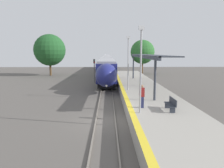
# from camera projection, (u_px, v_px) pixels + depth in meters

# --- Properties ---
(ground_plane) EXTENTS (120.00, 120.00, 0.00)m
(ground_plane) POSITION_uv_depth(u_px,v_px,m) (106.00, 121.00, 16.17)
(ground_plane) COLOR #56514C
(rail_left) EXTENTS (0.08, 90.00, 0.15)m
(rail_left) POSITION_uv_depth(u_px,v_px,m) (96.00, 121.00, 16.15)
(rail_left) COLOR slate
(rail_left) RESTS_ON ground_plane
(rail_right) EXTENTS (0.08, 90.00, 0.15)m
(rail_right) POSITION_uv_depth(u_px,v_px,m) (115.00, 120.00, 16.18)
(rail_right) COLOR slate
(rail_right) RESTS_ON ground_plane
(train) EXTENTS (2.82, 97.08, 3.90)m
(train) POSITION_uv_depth(u_px,v_px,m) (107.00, 61.00, 72.71)
(train) COLOR black
(train) RESTS_ON ground_plane
(platform_right) EXTENTS (5.12, 64.00, 1.05)m
(platform_right) POSITION_uv_depth(u_px,v_px,m) (162.00, 114.00, 16.18)
(platform_right) COLOR #9E998E
(platform_right) RESTS_ON ground_plane
(platform_bench) EXTENTS (0.44, 1.69, 0.89)m
(platform_bench) POSITION_uv_depth(u_px,v_px,m) (171.00, 104.00, 15.23)
(platform_bench) COLOR #2D333D
(platform_bench) RESTS_ON platform_right
(person_waiting) EXTENTS (0.36, 0.22, 1.71)m
(person_waiting) POSITION_uv_depth(u_px,v_px,m) (142.00, 96.00, 15.93)
(person_waiting) COLOR navy
(person_waiting) RESTS_ON platform_right
(railway_signal) EXTENTS (0.28, 0.28, 3.94)m
(railway_signal) POSITION_uv_depth(u_px,v_px,m) (94.00, 68.00, 36.49)
(railway_signal) COLOR #59595E
(railway_signal) RESTS_ON ground_plane
(lamppost_near) EXTENTS (0.36, 0.20, 5.71)m
(lamppost_near) POSITION_uv_depth(u_px,v_px,m) (141.00, 65.00, 14.29)
(lamppost_near) COLOR #9E9EA3
(lamppost_near) RESTS_ON platform_right
(lamppost_mid) EXTENTS (0.36, 0.20, 5.71)m
(lamppost_mid) POSITION_uv_depth(u_px,v_px,m) (128.00, 60.00, 23.13)
(lamppost_mid) COLOR #9E9EA3
(lamppost_mid) RESTS_ON platform_right
(station_canopy) EXTENTS (2.02, 18.67, 3.76)m
(station_canopy) POSITION_uv_depth(u_px,v_px,m) (146.00, 57.00, 25.81)
(station_canopy) COLOR #333842
(station_canopy) RESTS_ON platform_right
(background_tree_left) EXTENTS (6.81, 6.81, 8.95)m
(background_tree_left) POSITION_uv_depth(u_px,v_px,m) (50.00, 50.00, 47.23)
(background_tree_left) COLOR brown
(background_tree_left) RESTS_ON ground_plane
(background_tree_right) EXTENTS (5.61, 5.61, 7.95)m
(background_tree_right) POSITION_uv_depth(u_px,v_px,m) (142.00, 52.00, 51.10)
(background_tree_right) COLOR brown
(background_tree_right) RESTS_ON ground_plane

